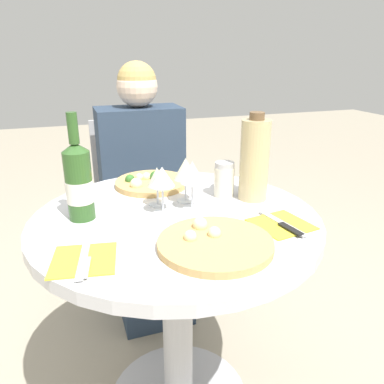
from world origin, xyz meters
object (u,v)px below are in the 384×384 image
(seated_diner, at_px, (146,208))
(pizza_large, at_px, (214,243))
(wine_bottle, at_px, (79,182))
(tall_carafe, at_px, (254,160))
(dining_table, at_px, (177,270))
(chair_behind_diner, at_px, (141,211))

(seated_diner, relative_size, pizza_large, 4.04)
(wine_bottle, height_order, tall_carafe, wine_bottle)
(dining_table, bearing_deg, seated_diner, 86.74)
(dining_table, height_order, pizza_large, pizza_large)
(chair_behind_diner, bearing_deg, seated_diner, 90.00)
(dining_table, bearing_deg, chair_behind_diner, 87.37)
(chair_behind_diner, height_order, tall_carafe, tall_carafe)
(pizza_large, xyz_separation_m, wine_bottle, (-0.31, 0.29, 0.10))
(pizza_large, height_order, wine_bottle, wine_bottle)
(chair_behind_diner, height_order, seated_diner, seated_diner)
(dining_table, distance_m, wine_bottle, 0.42)
(dining_table, bearing_deg, wine_bottle, 166.20)
(chair_behind_diner, distance_m, seated_diner, 0.17)
(seated_diner, bearing_deg, chair_behind_diner, -90.00)
(seated_diner, xyz_separation_m, wine_bottle, (-0.31, -0.56, 0.35))
(pizza_large, distance_m, wine_bottle, 0.43)
(dining_table, height_order, chair_behind_diner, chair_behind_diner)
(dining_table, relative_size, seated_diner, 0.73)
(dining_table, distance_m, tall_carafe, 0.44)
(seated_diner, height_order, wine_bottle, seated_diner)
(chair_behind_diner, xyz_separation_m, tall_carafe, (0.25, -0.73, 0.45))
(wine_bottle, bearing_deg, chair_behind_diner, 66.72)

